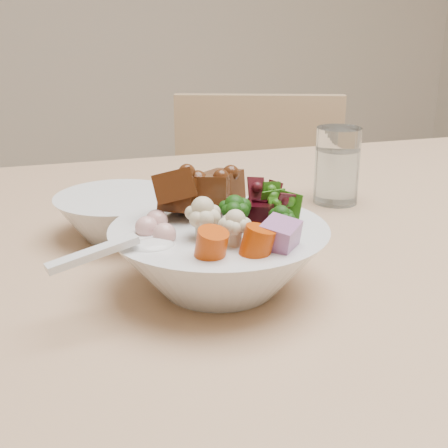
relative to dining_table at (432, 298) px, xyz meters
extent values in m
cube|color=tan|center=(0.00, 0.00, 0.06)|extent=(1.83, 1.17, 0.04)
cube|color=tan|center=(0.07, 0.61, -0.30)|extent=(0.53, 0.53, 0.04)
cube|color=tan|center=(0.15, 0.78, -0.08)|extent=(0.37, 0.20, 0.44)
cylinder|color=tan|center=(-0.16, 0.53, -0.52)|extent=(0.03, 0.03, 0.41)
cylinder|color=tan|center=(0.15, 0.39, -0.52)|extent=(0.03, 0.03, 0.41)
cylinder|color=tan|center=(-0.01, 0.84, -0.52)|extent=(0.03, 0.03, 0.41)
cylinder|color=tan|center=(0.29, 0.69, -0.52)|extent=(0.03, 0.03, 0.41)
sphere|color=black|center=(-0.28, -0.04, 0.15)|extent=(0.03, 0.03, 0.03)
sphere|color=beige|center=(-0.32, -0.04, 0.16)|extent=(0.04, 0.04, 0.04)
cube|color=black|center=(-0.24, -0.01, 0.15)|extent=(0.04, 0.04, 0.02)
cube|color=#94598E|center=(-0.27, -0.09, 0.15)|extent=(0.04, 0.05, 0.04)
cylinder|color=#BC4105|center=(-0.33, -0.09, 0.15)|extent=(0.03, 0.03, 0.03)
sphere|color=#D99D98|center=(-0.35, -0.03, 0.15)|extent=(0.02, 0.02, 0.02)
ellipsoid|color=silver|center=(-0.37, -0.04, 0.14)|extent=(0.04, 0.04, 0.01)
cube|color=silver|center=(-0.42, -0.05, 0.15)|extent=(0.08, 0.02, 0.02)
cylinder|color=white|center=(-0.04, 0.16, 0.13)|extent=(0.06, 0.06, 0.10)
cylinder|color=white|center=(-0.04, 0.16, 0.12)|extent=(0.05, 0.05, 0.07)
camera|label=1|loc=(-0.51, -0.53, 0.34)|focal=50.00mm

